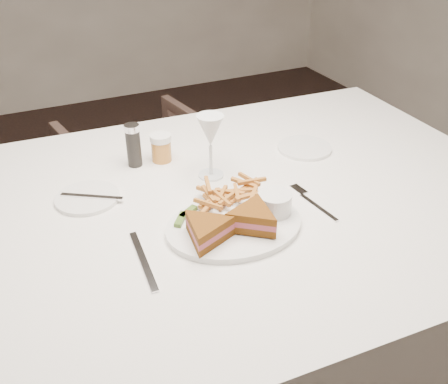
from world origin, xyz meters
TOP-DOWN VIEW (x-y plane):
  - ground at (0.00, 0.00)m, footprint 5.00×5.00m
  - table at (0.33, -0.27)m, footprint 1.67×1.16m
  - chair_far at (0.41, 0.68)m, footprint 0.68×0.65m
  - table_setting at (0.33, -0.30)m, footprint 0.81×0.59m

SIDE VIEW (x-z plane):
  - ground at x=0.00m, z-range 0.00..0.00m
  - chair_far at x=0.41m, z-range 0.00..0.62m
  - table at x=0.33m, z-range 0.00..0.75m
  - table_setting at x=0.33m, z-range 0.70..0.88m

